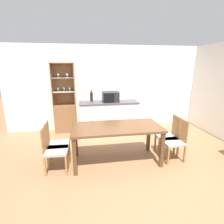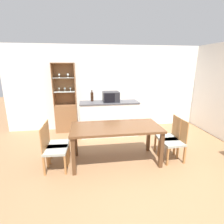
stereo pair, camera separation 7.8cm
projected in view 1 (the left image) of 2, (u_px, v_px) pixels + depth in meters
The scene contains 11 objects.
ground_plane at pixel (145, 171), 3.34m from camera, with size 18.00×18.00×0.00m, color #936B47.
wall_back at pixel (118, 88), 5.51m from camera, with size 6.80×0.06×2.55m.
kitchen_counter at pixel (109, 118), 5.00m from camera, with size 1.64×0.55×0.98m.
display_cabinet at pixel (65, 112), 5.24m from camera, with size 0.64×0.36×2.03m.
dining_table at pixel (117, 130), 3.53m from camera, with size 1.79×0.84×0.78m.
dining_chair_side_left_far at pixel (56, 144), 3.52m from camera, with size 0.42×0.42×0.89m.
dining_chair_side_left_near at pixel (54, 149), 3.29m from camera, with size 0.44×0.44×0.89m.
dining_chair_side_right_near at pixel (175, 140), 3.68m from camera, with size 0.44×0.44×0.89m.
dining_chair_side_right_far at pixel (169, 136), 3.91m from camera, with size 0.45×0.45×0.89m.
microwave at pixel (110, 97), 4.85m from camera, with size 0.45×0.38×0.28m.
wine_bottle at pixel (91, 97), 4.91m from camera, with size 0.08×0.08×0.32m.
Camera 1 is at (-1.10, -2.78, 1.97)m, focal length 28.00 mm.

